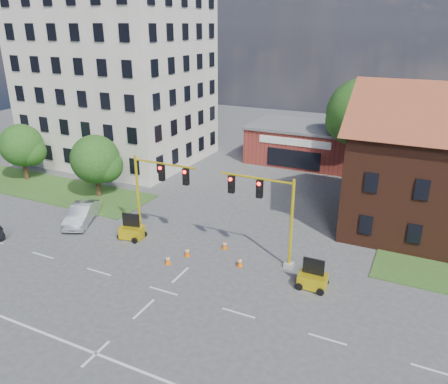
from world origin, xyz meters
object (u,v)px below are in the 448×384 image
Objects in this scene: signal_mast_west at (156,188)px; signal_mast_east at (268,209)px; trailer_west at (132,231)px; pickup_white at (383,226)px; trailer_east at (313,279)px.

signal_mast_west is 8.71m from signal_mast_east.
trailer_west is (-10.30, -1.14, -3.31)m from signal_mast_east.
signal_mast_east is 1.09× the size of pickup_white.
trailer_west is 0.34× the size of pickup_white.
trailer_west is at bearing 176.91° from trailer_east.
trailer_east is (3.68, -1.73, -3.32)m from signal_mast_east.
trailer_east is at bearing 178.66° from pickup_white.
signal_mast_east is at bearing 0.00° from signal_mast_west.
signal_mast_west reaches higher than pickup_white.
pickup_white is at bearing 71.73° from trailer_east.
signal_mast_east is 3.23× the size of trailer_east.
signal_mast_east is (8.71, 0.00, 0.00)m from signal_mast_west.
signal_mast_west is 1.00× the size of signal_mast_east.
signal_mast_west is at bearing 132.51° from pickup_white.
signal_mast_west reaches higher than trailer_west.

